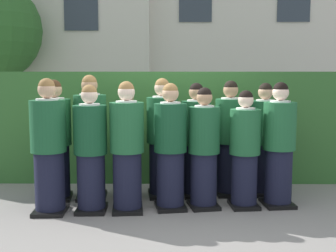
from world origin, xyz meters
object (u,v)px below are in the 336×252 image
(student_rear_row_2, at_px, (127,145))
(student_front_row_0, at_px, (49,149))
(student_rear_row_6, at_px, (264,142))
(student_rear_row_0, at_px, (56,143))
(student_front_row_1, at_px, (91,152))
(student_rear_row_1, at_px, (91,140))
(student_rear_row_5, at_px, (230,141))
(student_front_row_3, at_px, (170,149))
(student_front_row_6, at_px, (279,147))
(student_rear_row_4, at_px, (196,142))
(student_front_row_2, at_px, (127,150))
(student_rear_row_3, at_px, (162,141))
(student_front_row_5, at_px, (245,152))
(student_front_row_4, at_px, (204,151))

(student_rear_row_2, bearing_deg, student_front_row_0, -142.01)
(student_rear_row_6, bearing_deg, student_rear_row_0, -174.34)
(student_front_row_1, height_order, student_rear_row_1, student_rear_row_1)
(student_rear_row_0, height_order, student_rear_row_6, student_rear_row_0)
(student_rear_row_5, bearing_deg, student_rear_row_6, 2.93)
(student_front_row_0, height_order, student_front_row_3, student_front_row_0)
(student_front_row_6, bearing_deg, student_rear_row_4, 156.16)
(student_rear_row_0, bearing_deg, student_rear_row_1, 7.63)
(student_front_row_1, relative_size, student_rear_row_1, 0.93)
(student_front_row_2, xyz_separation_m, student_rear_row_3, (0.43, 0.69, 0.01))
(student_front_row_2, bearing_deg, student_rear_row_5, 29.24)
(student_rear_row_1, relative_size, student_rear_row_6, 1.07)
(student_front_row_2, bearing_deg, student_rear_row_1, 134.22)
(student_rear_row_1, bearing_deg, student_rear_row_2, 5.10)
(student_rear_row_1, xyz_separation_m, student_rear_row_3, (1.00, 0.10, -0.02))
(student_rear_row_1, distance_m, student_rear_row_6, 2.48)
(student_rear_row_4, bearing_deg, student_rear_row_2, -174.52)
(student_rear_row_0, height_order, student_rear_row_2, student_rear_row_0)
(student_front_row_1, bearing_deg, student_front_row_3, 7.50)
(student_front_row_1, xyz_separation_m, student_rear_row_3, (0.89, 0.71, 0.03))
(student_front_row_0, bearing_deg, student_front_row_2, 4.95)
(student_front_row_3, distance_m, student_rear_row_1, 1.21)
(student_front_row_5, distance_m, student_rear_row_5, 0.62)
(student_front_row_3, bearing_deg, student_front_row_4, 6.49)
(student_front_row_3, bearing_deg, student_front_row_2, -168.30)
(student_front_row_4, relative_size, student_rear_row_0, 0.94)
(student_front_row_0, distance_m, student_rear_row_3, 1.60)
(student_front_row_3, xyz_separation_m, student_front_row_6, (1.43, 0.14, 0.00))
(student_rear_row_3, xyz_separation_m, student_rear_row_5, (0.97, 0.10, -0.02))
(student_front_row_5, distance_m, student_rear_row_4, 0.82)
(student_front_row_1, distance_m, student_rear_row_2, 0.76)
(student_front_row_1, distance_m, student_rear_row_5, 2.03)
(student_front_row_0, relative_size, student_rear_row_4, 1.05)
(student_front_row_1, relative_size, student_rear_row_0, 0.97)
(student_front_row_3, bearing_deg, student_rear_row_4, 59.09)
(student_rear_row_4, bearing_deg, student_rear_row_6, 5.19)
(student_front_row_0, distance_m, student_front_row_3, 1.53)
(student_front_row_1, height_order, student_rear_row_2, student_front_row_1)
(student_front_row_5, xyz_separation_m, student_rear_row_4, (-0.61, 0.54, 0.04))
(student_front_row_3, height_order, student_rear_row_2, student_front_row_3)
(student_front_row_6, xyz_separation_m, student_rear_row_6, (-0.08, 0.56, -0.01))
(student_front_row_0, xyz_separation_m, student_rear_row_2, (0.91, 0.71, -0.07))
(student_rear_row_2, relative_size, student_rear_row_4, 0.96)
(student_rear_row_0, bearing_deg, student_front_row_2, -26.53)
(student_front_row_1, xyz_separation_m, student_front_row_3, (1.01, 0.13, 0.01))
(student_front_row_2, height_order, student_rear_row_6, student_front_row_2)
(student_rear_row_0, height_order, student_rear_row_1, student_rear_row_1)
(student_front_row_6, relative_size, student_rear_row_0, 0.98)
(student_front_row_2, relative_size, student_rear_row_2, 1.06)
(student_front_row_5, bearing_deg, student_front_row_1, -174.30)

